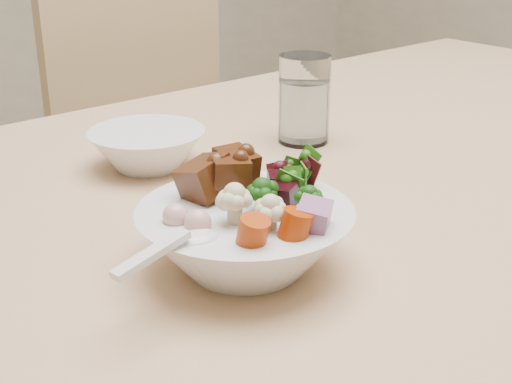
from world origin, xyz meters
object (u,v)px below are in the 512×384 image
dining_table (354,231)px  chair_far (174,184)px  food_bowl (246,233)px  water_glass (304,103)px  side_bowl (147,149)px

dining_table → chair_far: (0.10, 0.68, -0.18)m
dining_table → food_bowl: size_ratio=9.05×
food_bowl → chair_far: bearing=66.6°
water_glass → chair_far: bearing=81.7°
chair_far → food_bowl: 0.93m
dining_table → water_glass: (0.02, 0.13, 0.14)m
side_bowl → dining_table: bearing=-37.9°
dining_table → chair_far: 0.72m
dining_table → chair_far: size_ratio=1.89×
food_bowl → water_glass: bearing=43.8°
food_bowl → water_glass: size_ratio=1.63×
dining_table → side_bowl: bearing=136.3°
dining_table → chair_far: chair_far is taller
dining_table → food_bowl: (-0.25, -0.13, 0.11)m
dining_table → food_bowl: bearing=-159.2°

